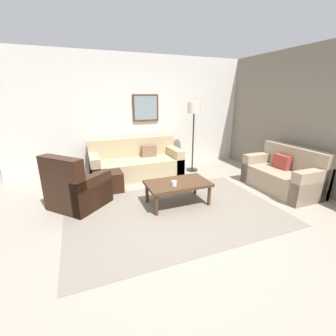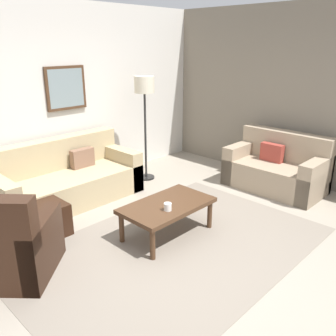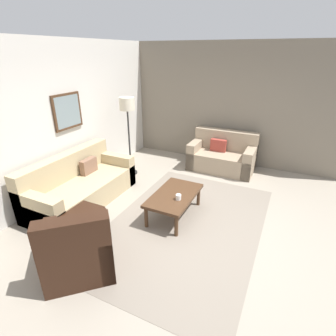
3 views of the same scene
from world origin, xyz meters
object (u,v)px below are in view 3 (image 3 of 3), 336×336
couch_loveseat (223,156)px  armchair_leather (79,253)px  cup (178,197)px  lamp_standing (127,112)px  coffee_table (174,197)px  ottoman (80,222)px  framed_artwork (67,111)px  couch_main (78,186)px

couch_loveseat → armchair_leather: bearing=169.7°
cup → lamp_standing: size_ratio=0.05×
coffee_table → cup: (-0.13, -0.13, 0.09)m
ottoman → framed_artwork: 2.12m
couch_loveseat → coffee_table: (-2.31, 0.20, 0.06)m
couch_main → ottoman: couch_main is taller
armchair_leather → framed_artwork: 2.76m
armchair_leather → ottoman: armchair_leather is taller
lamp_standing → framed_artwork: 1.21m
cup → framed_artwork: size_ratio=0.13×
couch_loveseat → cup: (-2.43, 0.07, 0.15)m
cup → framed_artwork: 2.61m
ottoman → cup: size_ratio=6.42×
lamp_standing → couch_main: bearing=172.0°
couch_main → framed_artwork: size_ratio=3.23×
armchair_leather → coffee_table: bearing=-17.3°
couch_main → couch_loveseat: same height
lamp_standing → coffee_table: bearing=-125.0°
lamp_standing → framed_artwork: size_ratio=2.63×
couch_loveseat → ottoman: (-3.38, 1.29, -0.10)m
couch_main → coffee_table: bearing=-80.0°
armchair_leather → cup: (1.55, -0.65, 0.15)m
ottoman → lamp_standing: size_ratio=0.33×
couch_loveseat → ottoman: 3.62m
cup → lamp_standing: lamp_standing is taller
lamp_standing → armchair_leather: bearing=-159.0°
couch_loveseat → armchair_leather: armchair_leather is taller
ottoman → lamp_standing: lamp_standing is taller
ottoman → cup: (0.94, -1.22, 0.25)m
armchair_leather → cup: size_ratio=12.96×
couch_loveseat → cup: 2.44m
couch_loveseat → coffee_table: bearing=175.0°
couch_main → cup: (0.19, -1.93, 0.16)m
coffee_table → lamp_standing: bearing=55.0°
cup → coffee_table: bearing=45.8°
couch_main → lamp_standing: lamp_standing is taller
ottoman → cup: cup is taller
framed_artwork → coffee_table: bearing=-92.6°
couch_loveseat → cup: bearing=178.3°
couch_main → couch_loveseat: bearing=-37.3°
lamp_standing → framed_artwork: bearing=148.4°
couch_loveseat → cup: size_ratio=16.88×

